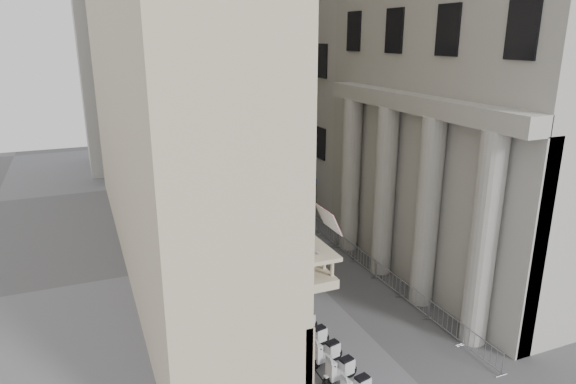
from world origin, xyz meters
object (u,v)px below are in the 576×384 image
object	(u,v)px
info_kiosk	(228,241)
pedestrian_a	(260,191)
street_lamp	(213,160)
security_tent	(241,191)
pedestrian_b	(226,179)

from	to	relation	value
info_kiosk	pedestrian_a	size ratio (longest dim) A/B	0.94
info_kiosk	street_lamp	bearing A→B (deg)	63.35
info_kiosk	pedestrian_a	bearing A→B (deg)	41.58
security_tent	pedestrian_a	xyz separation A→B (m)	(3.71, 6.36, -2.21)
pedestrian_a	pedestrian_b	xyz separation A→B (m)	(-1.65, 4.94, -0.07)
security_tent	pedestrian_b	distance (m)	11.71
pedestrian_a	pedestrian_b	bearing A→B (deg)	-89.48
pedestrian_a	pedestrian_b	distance (m)	5.21
street_lamp	pedestrian_a	size ratio (longest dim) A/B	4.13
street_lamp	pedestrian_a	world-z (taller)	street_lamp
security_tent	pedestrian_a	bearing A→B (deg)	59.73
security_tent	pedestrian_a	size ratio (longest dim) A/B	2.51
pedestrian_b	pedestrian_a	bearing A→B (deg)	112.35
street_lamp	pedestrian_b	world-z (taller)	street_lamp
street_lamp	pedestrian_b	bearing A→B (deg)	55.97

